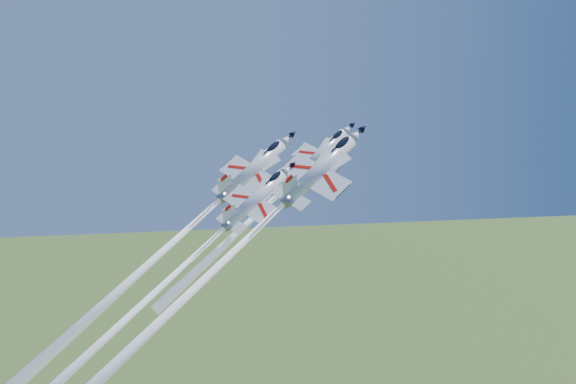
{
  "coord_description": "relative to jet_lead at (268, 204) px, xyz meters",
  "views": [
    {
      "loc": [
        -13.81,
        -96.96,
        112.78
      ],
      "look_at": [
        0.0,
        0.0,
        90.84
      ],
      "focal_mm": 40.0,
      "sensor_mm": 36.0,
      "label": 1
    }
  ],
  "objects": [
    {
      "name": "jet_left",
      "position": [
        -14.45,
        0.61,
        -5.41
      ],
      "size": [
        36.38,
        27.09,
        38.42
      ],
      "rotation": [
        0.62,
        0.28,
        -0.91
      ],
      "color": "white"
    },
    {
      "name": "jet_right",
      "position": [
        -11.8,
        -13.88,
        -8.22
      ],
      "size": [
        46.35,
        35.45,
        50.73
      ],
      "rotation": [
        0.62,
        0.28,
        -0.91
      ],
      "color": "white"
    },
    {
      "name": "jet_lead",
      "position": [
        0.0,
        0.0,
        0.0
      ],
      "size": [
        28.03,
        20.64,
        29.18
      ],
      "rotation": [
        0.62,
        0.28,
        -0.91
      ],
      "color": "white"
    },
    {
      "name": "jet_slot",
      "position": [
        -18.82,
        -12.77,
        -10.41
      ],
      "size": [
        39.3,
        30.17,
        43.21
      ],
      "rotation": [
        0.62,
        0.28,
        -0.91
      ],
      "color": "white"
    }
  ]
}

